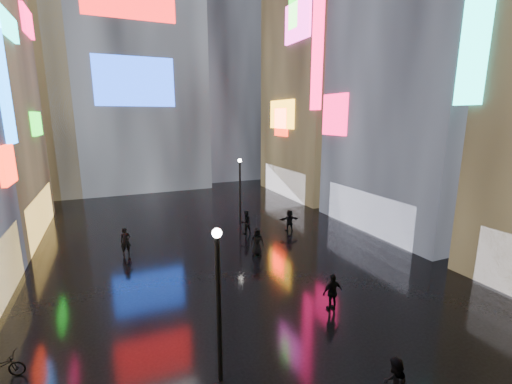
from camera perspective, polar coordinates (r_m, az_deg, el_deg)
ground at (r=24.55m, az=-7.49°, el=-7.73°), size 140.00×140.00×0.00m
building_right_mid at (r=30.04m, az=27.46°, el=23.76°), size 10.28×13.70×30.00m
building_right_far at (r=39.48m, az=11.74°, el=20.28°), size 10.28×12.00×28.00m
tower_main at (r=47.99m, az=-21.12°, el=26.87°), size 16.00×14.20×42.00m
tower_flank_right at (r=51.28m, az=-6.29°, el=21.99°), size 12.00×12.00×34.00m
tower_flank_left at (r=45.16m, az=-34.77°, el=16.13°), size 10.00×10.00×26.00m
lamp_near at (r=11.12m, az=-6.26°, el=-17.12°), size 0.30×0.30×5.20m
lamp_far at (r=27.40m, az=-2.67°, el=0.89°), size 0.30×0.30×5.20m
pedestrian_3 at (r=16.10m, az=12.65°, el=-15.97°), size 0.99×0.41×1.68m
pedestrian_4 at (r=21.41m, az=0.16°, el=-8.26°), size 0.91×0.67×1.71m
pedestrian_5 at (r=25.85m, az=5.60°, el=-4.74°), size 1.57×0.74×1.63m
pedestrian_6 at (r=22.85m, az=-20.90°, el=-7.72°), size 0.68×0.50×1.73m
pedestrian_7 at (r=25.14m, az=-1.71°, el=-5.07°), size 0.91×0.75×1.72m
umbrella_2 at (r=20.98m, az=0.16°, el=-4.94°), size 1.38×1.37×0.90m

